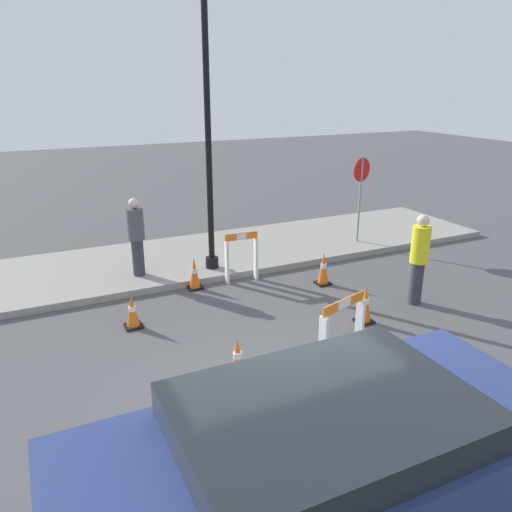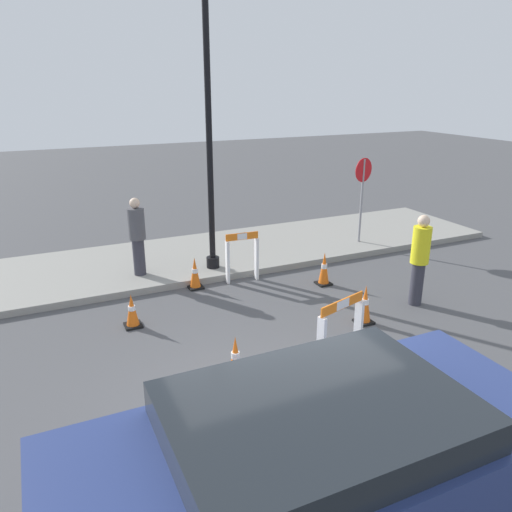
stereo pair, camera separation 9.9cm
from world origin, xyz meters
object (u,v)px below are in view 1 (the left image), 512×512
object	(u,v)px
streetlamp_post	(206,75)
person_worker	(419,257)
stop_sign	(361,186)
person_pedestrian	(136,235)
parked_car_1	(322,484)

from	to	relation	value
streetlamp_post	person_worker	size ratio (longest dim) A/B	3.62
stop_sign	person_worker	size ratio (longest dim) A/B	1.21
person_pedestrian	parked_car_1	world-z (taller)	person_pedestrian
stop_sign	person_worker	world-z (taller)	stop_sign
streetlamp_post	person_worker	bearing A→B (deg)	-46.90
person_worker	parked_car_1	world-z (taller)	parked_car_1
streetlamp_post	person_worker	distance (m)	5.45
stop_sign	parked_car_1	size ratio (longest dim) A/B	0.52
person_worker	parked_car_1	xyz separation A→B (m)	(-4.75, -4.05, 0.05)
person_worker	streetlamp_post	bearing A→B (deg)	-31.87
stop_sign	parked_car_1	xyz separation A→B (m)	(-5.88, -7.45, -0.58)
stop_sign	person_pedestrian	world-z (taller)	stop_sign
parked_car_1	person_pedestrian	bearing A→B (deg)	88.61
person_pedestrian	parked_car_1	xyz separation A→B (m)	(-0.18, -7.49, -0.03)
streetlamp_post	stop_sign	bearing A→B (deg)	2.94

